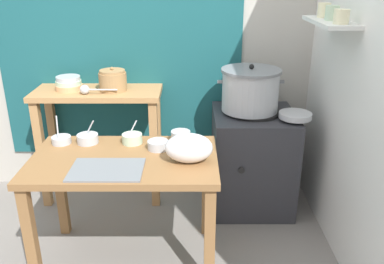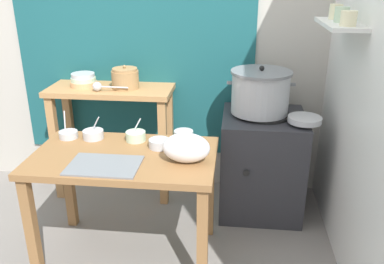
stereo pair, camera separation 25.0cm
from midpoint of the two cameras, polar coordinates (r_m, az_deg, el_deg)
name	(u,v)px [view 1 (the left image)]	position (r m, az deg, el deg)	size (l,w,h in m)	color
ground_plane	(129,260)	(2.81, -11.40, -17.21)	(9.00, 9.00, 0.00)	gray
wall_back	(151,31)	(3.29, -7.97, 13.81)	(4.40, 0.12, 2.60)	#B2ADA3
wall_right	(365,53)	(2.53, 20.46, 10.24)	(0.30, 3.20, 2.60)	white
prep_table	(126,174)	(2.50, -12.03, -5.81)	(1.10, 0.66, 0.72)	olive
back_shelf_table	(101,118)	(3.26, -14.77, 1.89)	(0.96, 0.40, 0.90)	#B27F4C
stove_block	(253,160)	(3.16, 6.34, -3.92)	(0.60, 0.61, 0.78)	#2D2D33
steamer_pot	(252,90)	(2.98, 5.97, 5.84)	(0.48, 0.43, 0.34)	#B7BABF
clay_pot	(114,80)	(3.14, -13.08, 7.01)	(0.21, 0.21, 0.18)	#A37A4C
bowl_stack_enamel	(70,83)	(3.25, -18.80, 6.41)	(0.20, 0.20, 0.10)	tan
ladle	(88,89)	(3.10, -16.64, 5.68)	(0.27, 0.07, 0.07)	#B7BABF
serving_tray	(108,170)	(2.32, -14.71, -5.17)	(0.40, 0.28, 0.01)	slate
plastic_bag	(190,148)	(2.31, -3.36, -2.31)	(0.27, 0.17, 0.17)	white
wide_pan	(297,115)	(2.91, 12.05, 2.23)	(0.23, 0.23, 0.04)	#B7BABF
prep_bowl_0	(89,138)	(2.70, -16.78, -0.88)	(0.13, 0.13, 0.15)	#B7BABF
prep_bowl_1	(63,139)	(2.75, -20.12, -1.01)	(0.12, 0.12, 0.18)	#B7BABF
prep_bowl_2	(182,136)	(2.61, -4.15, -0.59)	(0.12, 0.12, 0.07)	#B7BABF
prep_bowl_3	(159,145)	(2.52, -7.43, -1.80)	(0.13, 0.13, 0.05)	#B7BABF
prep_bowl_4	(133,138)	(2.63, -10.89, -0.89)	(0.13, 0.13, 0.14)	#B7D1AD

